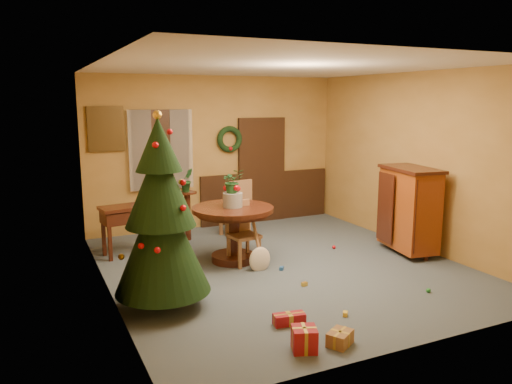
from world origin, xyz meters
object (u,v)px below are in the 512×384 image
dining_table (233,223)px  chair_near (241,230)px  christmas_tree (161,217)px  sideboard (409,208)px  writing_desk (130,218)px

dining_table → chair_near: size_ratio=1.31×
christmas_tree → sideboard: christmas_tree is taller
christmas_tree → writing_desk: size_ratio=2.43×
dining_table → sideboard: 2.84m
chair_near → dining_table: bearing=124.0°
dining_table → christmas_tree: christmas_tree is taller
chair_near → christmas_tree: 1.97m
dining_table → writing_desk: (-1.35, 1.01, 0.01)m
writing_desk → christmas_tree: bearing=-91.6°
dining_table → sideboard: size_ratio=0.89×
writing_desk → dining_table: bearing=-36.8°
dining_table → chair_near: (0.08, -0.12, -0.09)m
chair_near → sideboard: sideboard is taller
chair_near → sideboard: size_ratio=0.68×
christmas_tree → writing_desk: 2.32m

